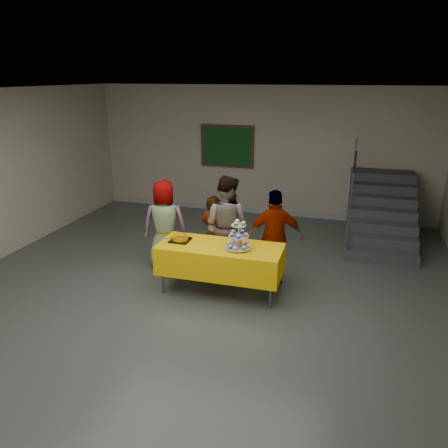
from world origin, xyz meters
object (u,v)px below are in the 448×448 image
object	(u,v)px
bear_cake	(180,237)
noticeboard	(227,146)
schoolchild_a	(165,224)
schoolchild_b	(214,234)
bake_table	(220,259)
cupcake_stand	(239,239)
schoolchild_d	(275,237)
staircase	(380,214)
schoolchild_c	(226,225)

from	to	relation	value
bear_cake	noticeboard	distance (m)	4.22
schoolchild_a	schoolchild_b	distance (m)	0.88
schoolchild_a	noticeboard	xyz separation A→B (m)	(0.12, 3.47, 0.83)
bake_table	noticeboard	bearing A→B (deg)	104.64
cupcake_stand	schoolchild_d	size ratio (longest dim) A/B	0.29
schoolchild_a	staircase	bearing A→B (deg)	-158.71
bear_cake	staircase	bearing A→B (deg)	46.66
schoolchild_a	schoolchild_b	xyz separation A→B (m)	(0.87, 0.04, -0.10)
noticeboard	schoolchild_d	bearing A→B (deg)	-63.08
schoolchild_c	noticeboard	xyz separation A→B (m)	(-0.95, 3.37, 0.76)
cupcake_stand	schoolchild_b	bearing A→B (deg)	129.28
cupcake_stand	bake_table	bearing A→B (deg)	170.79
schoolchild_c	staircase	xyz separation A→B (m)	(2.58, 2.53, -0.35)
cupcake_stand	bear_cake	distance (m)	0.96
schoolchild_b	noticeboard	xyz separation A→B (m)	(-0.75, 3.43, 0.93)
schoolchild_b	noticeboard	bearing A→B (deg)	-62.17
bake_table	staircase	bearing A→B (deg)	53.57
schoolchild_a	noticeboard	distance (m)	3.57
bake_table	schoolchild_d	distance (m)	0.96
bake_table	schoolchild_b	distance (m)	0.80
schoolchild_d	noticeboard	xyz separation A→B (m)	(-1.81, 3.57, 0.83)
schoolchild_c	schoolchild_d	size ratio (longest dim) A/B	1.08
bear_cake	schoolchild_b	xyz separation A→B (m)	(0.32, 0.69, -0.16)
schoolchild_a	schoolchild_c	xyz separation A→B (m)	(1.07, 0.10, 0.06)
bake_table	schoolchild_a	distance (m)	1.40
cupcake_stand	staircase	bearing A→B (deg)	57.41
bake_table	schoolchild_c	world-z (taller)	schoolchild_c
schoolchild_b	schoolchild_c	world-z (taller)	schoolchild_c
staircase	schoolchild_d	bearing A→B (deg)	-122.12
schoolchild_a	staircase	size ratio (longest dim) A/B	0.64
schoolchild_d	noticeboard	size ratio (longest dim) A/B	1.19
bear_cake	bake_table	bearing A→B (deg)	-2.32
cupcake_stand	schoolchild_c	xyz separation A→B (m)	(-0.43, 0.83, -0.10)
schoolchild_a	staircase	world-z (taller)	staircase
bake_table	schoolchild_c	xyz separation A→B (m)	(-0.14, 0.78, 0.28)
schoolchild_a	cupcake_stand	bearing A→B (deg)	139.60
schoolchild_c	staircase	size ratio (longest dim) A/B	0.70
schoolchild_a	schoolchild_d	distance (m)	1.94
bear_cake	schoolchild_b	distance (m)	0.78
staircase	noticeboard	distance (m)	3.79
noticeboard	schoolchild_b	bearing A→B (deg)	-77.63
schoolchild_b	noticeboard	size ratio (longest dim) A/B	1.03
schoolchild_a	schoolchild_c	size ratio (longest dim) A/B	0.92
noticeboard	cupcake_stand	bearing A→B (deg)	-71.80
cupcake_stand	schoolchild_d	bearing A→B (deg)	55.42
bear_cake	schoolchild_c	size ratio (longest dim) A/B	0.21
schoolchild_c	noticeboard	size ratio (longest dim) A/B	1.29
schoolchild_b	schoolchild_d	distance (m)	1.07
schoolchild_b	staircase	world-z (taller)	staircase
bear_cake	schoolchild_a	size ratio (longest dim) A/B	0.23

